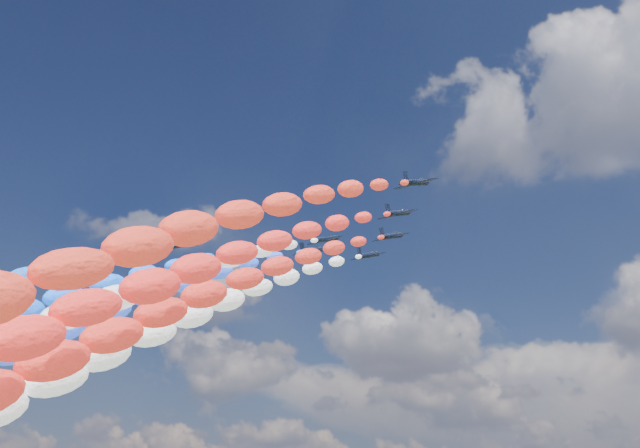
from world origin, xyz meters
The scene contains 14 objects.
jet_0 centered at (-27.92, -7.55, 97.73)m, with size 8.02×10.75×2.37m, color black, non-canonical shape.
jet_1 centered at (-20.45, 4.29, 97.73)m, with size 8.02×10.75×2.37m, color black, non-canonical shape.
jet_2 centered at (-8.15, 12.01, 97.73)m, with size 8.02×10.75×2.37m, color black, non-canonical shape.
trail_2 centered at (-8.15, -46.63, 66.94)m, with size 6.67×115.38×65.16m, color blue, non-canonical shape.
jet_3 centered at (-1.16, 7.87, 97.73)m, with size 8.02×10.75×2.37m, color black, non-canonical shape.
trail_3 centered at (-1.16, -50.78, 66.94)m, with size 6.67×115.38×65.16m, color silver, non-canonical shape.
jet_4 centered at (0.34, 22.23, 97.73)m, with size 8.02×10.75×2.37m, color black, non-canonical shape.
trail_4 centered at (0.34, -36.41, 66.94)m, with size 6.67×115.38×65.16m, color white, non-canonical shape.
jet_5 centered at (11.12, 14.49, 97.73)m, with size 8.02×10.75×2.37m, color black, non-canonical shape.
trail_5 centered at (11.12, -44.16, 66.94)m, with size 6.67×115.38×65.16m, color red, non-canonical shape.
jet_6 centered at (19.11, 4.01, 97.73)m, with size 8.02×10.75×2.37m, color black, non-canonical shape.
trail_6 centered at (19.11, -54.63, 66.94)m, with size 6.67×115.38×65.16m, color red, non-canonical shape.
jet_7 centered at (29.51, -6.95, 97.73)m, with size 8.02×10.75×2.37m, color black, non-canonical shape.
trail_7 centered at (29.51, -65.59, 66.94)m, with size 6.67×115.38×65.16m, color red, non-canonical shape.
Camera 1 is at (95.24, -125.65, 38.80)m, focal length 46.06 mm.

